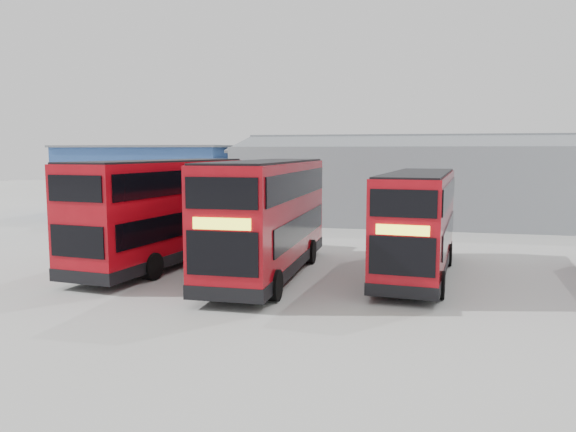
{
  "coord_description": "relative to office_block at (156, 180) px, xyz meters",
  "views": [
    {
      "loc": [
        4.93,
        -19.93,
        4.73
      ],
      "look_at": [
        -0.28,
        2.14,
        2.1
      ],
      "focal_mm": 35.0,
      "sensor_mm": 36.0,
      "label": 1
    }
  ],
  "objects": [
    {
      "name": "double_decker_right",
      "position": [
        18.88,
        -16.37,
        -0.61
      ],
      "size": [
        3.08,
        9.49,
        3.95
      ],
      "rotation": [
        0.0,
        0.0,
        -0.09
      ],
      "color": "#9F0913",
      "rests_on": "ground"
    },
    {
      "name": "double_decker_centre",
      "position": [
        13.35,
        -17.58,
        -0.4
      ],
      "size": [
        2.71,
        10.38,
        4.38
      ],
      "rotation": [
        0.0,
        0.0,
        0.01
      ],
      "color": "#9F0913",
      "rests_on": "ground"
    },
    {
      "name": "office_block",
      "position": [
        0.0,
        0.0,
        0.0
      ],
      "size": [
        12.3,
        8.32,
        5.12
      ],
      "color": "navy",
      "rests_on": "ground"
    },
    {
      "name": "panel_van",
      "position": [
        -2.24,
        -6.07,
        -1.49
      ],
      "size": [
        3.14,
        4.76,
        1.94
      ],
      "rotation": [
        0.0,
        0.0,
        0.34
      ],
      "color": "white",
      "rests_on": "ground"
    },
    {
      "name": "ground_plane",
      "position": [
        14.0,
        -17.99,
        -2.58
      ],
      "size": [
        120.0,
        120.0,
        0.0
      ],
      "primitive_type": "plane",
      "color": "#A0A09B",
      "rests_on": "ground"
    },
    {
      "name": "maintenance_shed",
      "position": [
        22.0,
        2.01,
        0.02
      ],
      "size": [
        30.5,
        12.0,
        5.89
      ],
      "color": "gray",
      "rests_on": "ground"
    },
    {
      "name": "double_decker_left",
      "position": [
        8.57,
        -16.6,
        -0.41
      ],
      "size": [
        3.72,
        10.52,
        4.36
      ],
      "rotation": [
        0.0,
        0.0,
        3.02
      ],
      "color": "#9F0913",
      "rests_on": "ground"
    }
  ]
}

